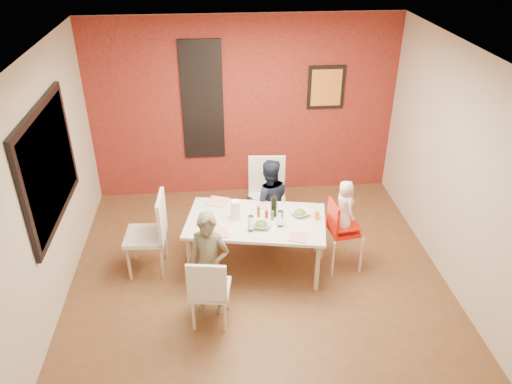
{
  "coord_description": "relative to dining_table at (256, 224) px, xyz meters",
  "views": [
    {
      "loc": [
        -0.46,
        -4.71,
        3.93
      ],
      "look_at": [
        0.0,
        0.3,
        1.05
      ],
      "focal_mm": 35.0,
      "sensor_mm": 36.0,
      "label": 1
    }
  ],
  "objects": [
    {
      "name": "dining_table",
      "position": [
        0.0,
        0.0,
        0.0
      ],
      "size": [
        1.78,
        1.2,
        0.68
      ],
      "rotation": [
        0.0,
        0.0,
        -0.19
      ],
      "color": "silver",
      "rests_on": "ground"
    },
    {
      "name": "high_chair",
      "position": [
        1.02,
        -0.1,
        -0.07
      ],
      "size": [
        0.44,
        0.44,
        0.93
      ],
      "rotation": [
        0.0,
        0.0,
        1.7
      ],
      "color": "red",
      "rests_on": "ground"
    },
    {
      "name": "chair_near",
      "position": [
        -0.58,
        -0.97,
        -0.13
      ],
      "size": [
        0.46,
        0.46,
        0.88
      ],
      "rotation": [
        0.0,
        0.0,
        2.99
      ],
      "color": "silver",
      "rests_on": "ground"
    },
    {
      "name": "plate_far_mid",
      "position": [
        0.14,
        0.34,
        0.07
      ],
      "size": [
        0.21,
        0.21,
        0.01
      ],
      "primitive_type": "cube",
      "rotation": [
        0.0,
        0.0,
        0.02
      ],
      "color": "white",
      "rests_on": "dining_table"
    },
    {
      "name": "art_print_frame",
      "position": [
        1.2,
        1.94,
        1.03
      ],
      "size": [
        0.54,
        0.03,
        0.64
      ],
      "primitive_type": "cube",
      "color": "black",
      "rests_on": "wall_back"
    },
    {
      "name": "chair_far",
      "position": [
        0.22,
        0.82,
        -0.03
      ],
      "size": [
        0.53,
        0.53,
        1.06
      ],
      "rotation": [
        0.0,
        0.0,
        -0.08
      ],
      "color": "beige",
      "rests_on": "ground"
    },
    {
      "name": "glassblock_strip",
      "position": [
        -0.6,
        1.94,
        0.88
      ],
      "size": [
        0.55,
        0.03,
        1.7
      ],
      "primitive_type": "cube",
      "color": "silver",
      "rests_on": "wall_back"
    },
    {
      "name": "paper_towel_roll",
      "position": [
        -0.24,
        0.05,
        0.18
      ],
      "size": [
        0.11,
        0.11,
        0.24
      ],
      "primitive_type": "cylinder",
      "color": "white",
      "rests_on": "dining_table"
    },
    {
      "name": "picture_window_pane",
      "position": [
        -2.2,
        -0.07,
        0.93
      ],
      "size": [
        0.02,
        1.55,
        1.15
      ],
      "primitive_type": "cube",
      "color": "black",
      "rests_on": "wall_left"
    },
    {
      "name": "condiment_red",
      "position": [
        0.12,
        -0.02,
        0.13
      ],
      "size": [
        0.04,
        0.04,
        0.14
      ],
      "primitive_type": "cylinder",
      "color": "#B71412",
      "rests_on": "dining_table"
    },
    {
      "name": "wall_right",
      "position": [
        2.25,
        -0.27,
        0.73
      ],
      "size": [
        0.02,
        4.5,
        2.7
      ],
      "primitive_type": "cube",
      "color": "beige",
      "rests_on": "ground"
    },
    {
      "name": "plate_far_left",
      "position": [
        -0.45,
        0.45,
        0.07
      ],
      "size": [
        0.31,
        0.31,
        0.01
      ],
      "primitive_type": "cube",
      "rotation": [
        0.0,
        0.0,
        -0.36
      ],
      "color": "white",
      "rests_on": "dining_table"
    },
    {
      "name": "wine_glass_b",
      "position": [
        0.27,
        -0.15,
        0.16
      ],
      "size": [
        0.07,
        0.07,
        0.2
      ],
      "primitive_type": "cylinder",
      "color": "white",
      "rests_on": "dining_table"
    },
    {
      "name": "ground",
      "position": [
        0.0,
        -0.27,
        -0.62
      ],
      "size": [
        4.5,
        4.5,
        0.0
      ],
      "primitive_type": "plane",
      "color": "brown",
      "rests_on": "ground"
    },
    {
      "name": "brick_accent_wall",
      "position": [
        0.0,
        1.96,
        0.73
      ],
      "size": [
        4.5,
        0.02,
        2.7
      ],
      "primitive_type": "cube",
      "color": "maroon",
      "rests_on": "ground"
    },
    {
      "name": "ceiling",
      "position": [
        0.0,
        -0.27,
        2.08
      ],
      "size": [
        4.5,
        4.5,
        0.02
      ],
      "primitive_type": "cube",
      "color": "white",
      "rests_on": "wall_back"
    },
    {
      "name": "condiment_green",
      "position": [
        0.19,
        -0.02,
        0.12
      ],
      "size": [
        0.03,
        0.03,
        0.12
      ],
      "primitive_type": "cylinder",
      "color": "#3C7C29",
      "rests_on": "dining_table"
    },
    {
      "name": "glassblock_surround",
      "position": [
        -0.6,
        1.94,
        0.88
      ],
      "size": [
        0.6,
        0.03,
        1.76
      ],
      "primitive_type": "cube",
      "color": "black",
      "rests_on": "wall_back"
    },
    {
      "name": "wine_bottle",
      "position": [
        0.22,
        0.07,
        0.2
      ],
      "size": [
        0.07,
        0.07,
        0.27
      ],
      "primitive_type": "cylinder",
      "color": "black",
      "rests_on": "dining_table"
    },
    {
      "name": "chair_left",
      "position": [
        -1.24,
        0.06,
        -0.05
      ],
      "size": [
        0.5,
        0.5,
        1.03
      ],
      "rotation": [
        0.0,
        0.0,
        4.66
      ],
      "color": "white",
      "rests_on": "ground"
    },
    {
      "name": "salad_bowl_a",
      "position": [
        0.05,
        -0.15,
        0.09
      ],
      "size": [
        0.27,
        0.27,
        0.05
      ],
      "primitive_type": "imported",
      "rotation": [
        0.0,
        0.0,
        -0.3
      ],
      "color": "silver",
      "rests_on": "dining_table"
    },
    {
      "name": "wall_left",
      "position": [
        -2.25,
        -0.27,
        0.73
      ],
      "size": [
        0.02,
        4.5,
        2.7
      ],
      "primitive_type": "cube",
      "color": "beige",
      "rests_on": "ground"
    },
    {
      "name": "art_print_canvas",
      "position": [
        1.2,
        1.92,
        1.03
      ],
      "size": [
        0.44,
        0.01,
        0.54
      ],
      "primitive_type": "cube",
      "color": "orange",
      "rests_on": "wall_back"
    },
    {
      "name": "condiment_brown",
      "position": [
        0.03,
        0.05,
        0.14
      ],
      "size": [
        0.04,
        0.04,
        0.15
      ],
      "primitive_type": "cylinder",
      "color": "brown",
      "rests_on": "dining_table"
    },
    {
      "name": "child_near",
      "position": [
        -0.57,
        -0.73,
        -0.0
      ],
      "size": [
        0.52,
        0.41,
        1.24
      ],
      "primitive_type": "imported",
      "rotation": [
        0.0,
        0.0,
        -0.27
      ],
      "color": "#615D45",
      "rests_on": "ground"
    },
    {
      "name": "wall_back",
      "position": [
        0.0,
        1.98,
        0.73
      ],
      "size": [
        4.5,
        0.02,
        2.7
      ],
      "primitive_type": "cube",
      "color": "beige",
      "rests_on": "ground"
    },
    {
      "name": "salad_bowl_b",
      "position": [
        0.54,
        0.06,
        0.09
      ],
      "size": [
        0.27,
        0.27,
        0.05
      ],
      "primitive_type": "imported",
      "rotation": [
        0.0,
        0.0,
        0.4
      ],
      "color": "white",
      "rests_on": "dining_table"
    },
    {
      "name": "sippy_cup",
      "position": [
        0.73,
        -0.05,
        0.11
      ],
      "size": [
        0.06,
        0.06,
        0.1
      ],
      "primitive_type": "cylinder",
      "color": "orange",
      "rests_on": "dining_table"
    },
    {
      "name": "wall_front",
      "position": [
        0.0,
        -2.52,
        0.73
      ],
      "size": [
        4.5,
        0.02,
        2.7
      ],
      "primitive_type": "cube",
      "color": "beige",
      "rests_on": "ground"
    },
    {
      "name": "toddler",
      "position": [
        1.04,
        -0.09,
        0.25
      ],
      "size": [
        0.29,
        0.36,
        0.65
      ],
      "primitive_type": "imported",
      "rotation": [
        0.0,
        0.0,
        1.85
      ],
      "color": "silver",
      "rests_on": "high_chair"
    },
    {
      "name": "plate_near_right",
      "position": [
        0.44,
        -0.41,
        0.07
      ],
      "size": [
        0.26,
        0.26,
        0.01
      ],
      "primitive_type": "cube",
      "rotation": [
        0.0,
        0.0,
        -0.38
      ],
      "color": "white",
      "rests_on": "dining_table"
    },
    {
      "name": "child_far",
      "position": [
        0.22,
        0.56,
        -0.03
      ],
      "size": [
        0.58,
        0.46,
        1.19
      ],
      "primitive_type": "imported",
      "rotation": [
        0.0,
        0.0,
        3.16
      ],
      "color": "black",
      "rests_on": "ground"
    },
    {
      "name": "wine_glass_a",
      "position": [
        -0.08,
        -0.22,
        0.16
      ],
      "size": [
        0.07,
        0.07,
        0.2
      ],
      "primitive_type": "cylinder",
      "color": "silver",
      "rests_on": "dining_table"
    },
    {
      "name": "plate_near_left",
      "position": [
        -0.46,
        -0.24,
        0.07
      ],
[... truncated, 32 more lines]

